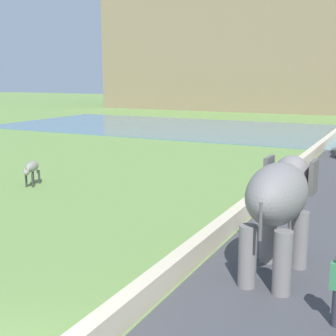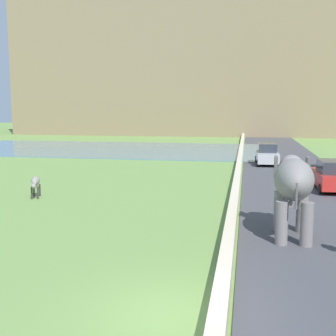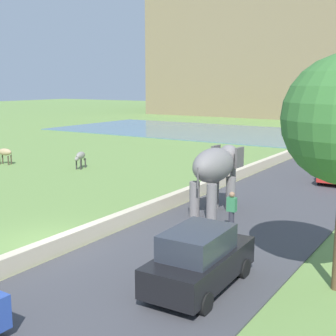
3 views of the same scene
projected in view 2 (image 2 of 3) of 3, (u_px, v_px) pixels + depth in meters
name	position (u px, v px, depth m)	size (l,w,h in m)	color
ground_plane	(168.00, 316.00, 10.15)	(220.00, 220.00, 0.00)	#6B8E47
road_surface	(296.00, 180.00, 28.75)	(7.00, 120.00, 0.06)	#424247
barrier_wall	(237.00, 179.00, 27.43)	(0.40, 110.00, 0.63)	beige
lake	(106.00, 149.00, 49.38)	(36.00, 18.00, 0.08)	slate
hill_distant	(206.00, 73.00, 81.34)	(64.00, 28.00, 22.23)	#897556
elephant	(293.00, 184.00, 15.91)	(1.48, 3.48, 2.99)	slate
car_silver	(267.00, 154.00, 36.04)	(1.88, 4.04, 1.80)	#B7B7BC
car_red	(332.00, 176.00, 24.94)	(1.86, 4.03, 1.80)	red
cow_grey	(35.00, 182.00, 23.11)	(0.78, 1.42, 1.15)	gray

